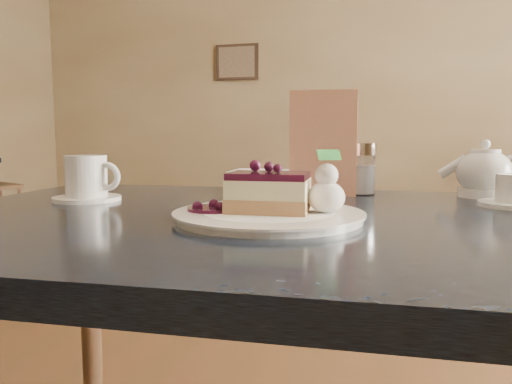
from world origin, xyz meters
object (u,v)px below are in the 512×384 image
(coffee_set, at_px, (88,180))
(tea_set, at_px, (489,177))
(main_table, at_px, (274,263))
(cheesecake_slice, at_px, (269,193))
(dessert_plate, at_px, (269,216))

(coffee_set, xyz_separation_m, tea_set, (0.75, 0.24, 0.00))
(main_table, xyz_separation_m, cheesecake_slice, (0.00, -0.05, 0.12))
(cheesecake_slice, height_order, coffee_set, coffee_set)
(cheesecake_slice, bearing_deg, main_table, 90.00)
(main_table, bearing_deg, cheesecake_slice, -90.00)
(dessert_plate, xyz_separation_m, tea_set, (0.36, 0.36, 0.04))
(main_table, distance_m, dessert_plate, 0.10)
(main_table, height_order, dessert_plate, dessert_plate)
(dessert_plate, bearing_deg, cheesecake_slice, 0.00)
(dessert_plate, distance_m, coffee_set, 0.41)
(main_table, height_order, cheesecake_slice, cheesecake_slice)
(main_table, bearing_deg, dessert_plate, -90.00)
(cheesecake_slice, relative_size, tea_set, 0.50)
(cheesecake_slice, bearing_deg, coffee_set, 159.31)
(dessert_plate, height_order, tea_set, tea_set)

